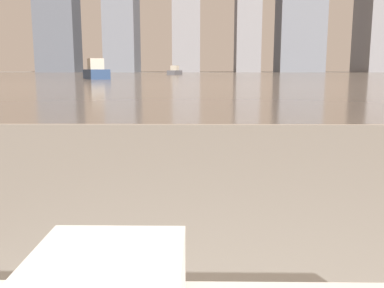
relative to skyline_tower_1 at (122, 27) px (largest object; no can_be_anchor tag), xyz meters
name	(u,v)px	position (x,y,z in m)	size (l,w,h in m)	color
harbor_water	(198,75)	(20.44, -56.00, -11.99)	(180.00, 110.00, 0.01)	gray
harbor_boat_1	(96,72)	(11.46, -79.74, -11.36)	(3.34, 4.99, 1.77)	navy
harbor_boat_3	(175,71)	(16.82, -50.57, -11.49)	(2.25, 3.93, 1.40)	#4C4C51
skyline_tower_1	(122,27)	(0.00, 0.00, 0.00)	(8.12, 12.94, 23.99)	slate
skyline_tower_3	(248,8)	(33.60, 0.00, 4.88)	(6.42, 8.97, 33.76)	slate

